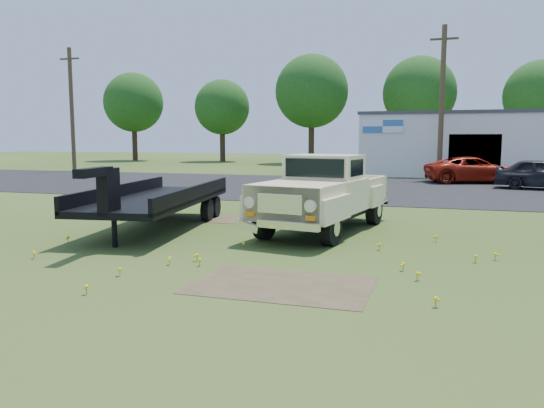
{
  "coord_description": "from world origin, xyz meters",
  "views": [
    {
      "loc": [
        3.95,
        -11.32,
        2.46
      ],
      "look_at": [
        0.08,
        1.0,
        0.85
      ],
      "focal_mm": 35.0,
      "sensor_mm": 36.0,
      "label": 1
    }
  ],
  "objects_px": {
    "red_pickup": "(473,170)",
    "flatbed_trailer": "(157,195)",
    "vintage_pickup_truck": "(324,193)",
    "dark_sedan": "(544,174)"
  },
  "relations": [
    {
      "from": "vintage_pickup_truck",
      "to": "flatbed_trailer",
      "type": "distance_m",
      "value": 4.54
    },
    {
      "from": "flatbed_trailer",
      "to": "dark_sedan",
      "type": "relative_size",
      "value": 1.56
    },
    {
      "from": "red_pickup",
      "to": "dark_sedan",
      "type": "distance_m",
      "value": 4.31
    },
    {
      "from": "flatbed_trailer",
      "to": "vintage_pickup_truck",
      "type": "bearing_deg",
      "value": 3.76
    },
    {
      "from": "vintage_pickup_truck",
      "to": "red_pickup",
      "type": "distance_m",
      "value": 18.06
    },
    {
      "from": "flatbed_trailer",
      "to": "red_pickup",
      "type": "bearing_deg",
      "value": 55.57
    },
    {
      "from": "red_pickup",
      "to": "flatbed_trailer",
      "type": "bearing_deg",
      "value": 136.84
    },
    {
      "from": "vintage_pickup_truck",
      "to": "flatbed_trailer",
      "type": "bearing_deg",
      "value": -158.27
    },
    {
      "from": "flatbed_trailer",
      "to": "dark_sedan",
      "type": "xyz_separation_m",
      "value": [
        12.15,
        15.27,
        -0.19
      ]
    },
    {
      "from": "vintage_pickup_truck",
      "to": "dark_sedan",
      "type": "distance_m",
      "value": 16.29
    }
  ]
}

